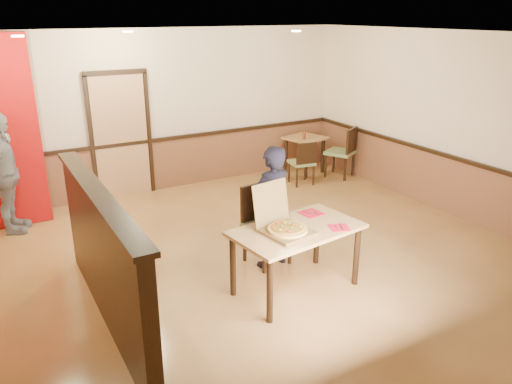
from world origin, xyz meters
TOP-DOWN VIEW (x-y plane):
  - floor at (0.00, 0.00)m, footprint 7.00×7.00m
  - ceiling at (0.00, 0.00)m, footprint 7.00×7.00m
  - wall_back at (0.00, 3.50)m, footprint 7.00×0.00m
  - wall_right at (3.50, 0.00)m, footprint 0.00×7.00m
  - wainscot_back at (0.00, 3.47)m, footprint 7.00×0.04m
  - chair_rail_back at (0.00, 3.45)m, footprint 7.00×0.06m
  - wainscot_right at (3.47, 0.00)m, footprint 0.04×7.00m
  - chair_rail_right at (3.45, 0.00)m, footprint 0.06×7.00m
  - back_door at (-0.80, 3.46)m, footprint 0.90×0.06m
  - booth_partition at (-2.00, -0.20)m, footprint 0.20×3.10m
  - spot_a at (-2.30, 1.80)m, footprint 0.14×0.14m
  - spot_b at (-0.80, 2.50)m, footprint 0.14×0.14m
  - spot_c at (1.40, 1.50)m, footprint 0.14×0.14m
  - main_table at (0.03, -0.66)m, footprint 1.54×1.01m
  - diner_chair at (0.07, 0.15)m, footprint 0.56×0.56m
  - side_chair_left at (2.22, 2.38)m, footprint 0.46×0.46m
  - side_chair_right at (3.17, 2.38)m, footprint 0.66×0.66m
  - side_table at (2.68, 2.99)m, footprint 0.83×0.83m
  - diner at (0.09, 0.00)m, footprint 0.62×0.45m
  - passerby at (-2.66, 2.74)m, footprint 0.73×1.12m
  - pizza_box at (-0.15, -0.68)m, footprint 0.57×0.64m
  - pizza at (-0.15, -0.73)m, footprint 0.56×0.56m
  - napkin_near at (0.44, -0.89)m, footprint 0.27×0.27m
  - napkin_far at (0.42, -0.38)m, footprint 0.26×0.26m
  - condiment at (2.56, 2.85)m, footprint 0.06×0.06m

SIDE VIEW (x-z plane):
  - floor at x=0.00m, z-range 0.00..0.00m
  - wainscot_back at x=0.00m, z-range 0.00..0.90m
  - wainscot_right at x=3.47m, z-range 0.00..0.90m
  - side_chair_left at x=2.22m, z-range 0.04..0.87m
  - side_chair_right at x=3.17m, z-range 0.05..1.03m
  - diner_chair at x=0.07m, z-range 0.05..1.06m
  - side_table at x=2.68m, z-range 0.19..0.92m
  - main_table at x=0.03m, z-range 0.28..1.06m
  - booth_partition at x=-2.00m, z-range 0.01..1.46m
  - napkin_near at x=0.44m, z-range 0.77..0.79m
  - napkin_far at x=0.42m, z-range 0.77..0.79m
  - diner at x=0.09m, z-range 0.00..1.56m
  - condiment at x=2.56m, z-range 0.73..0.87m
  - pizza at x=-0.15m, z-range 0.81..0.84m
  - pizza_box at x=-0.15m, z-range 0.59..1.10m
  - passerby at x=-2.66m, z-range 0.00..1.76m
  - chair_rail_back at x=0.00m, z-range 0.89..0.95m
  - chair_rail_right at x=3.45m, z-range 0.89..0.95m
  - back_door at x=-0.80m, z-range 0.00..2.10m
  - wall_back at x=0.00m, z-range -2.10..4.90m
  - wall_right at x=3.50m, z-range -2.10..4.90m
  - spot_a at x=-2.30m, z-range 2.77..2.79m
  - spot_b at x=-0.80m, z-range 2.77..2.79m
  - spot_c at x=1.40m, z-range 2.77..2.79m
  - ceiling at x=0.00m, z-range 2.80..2.80m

